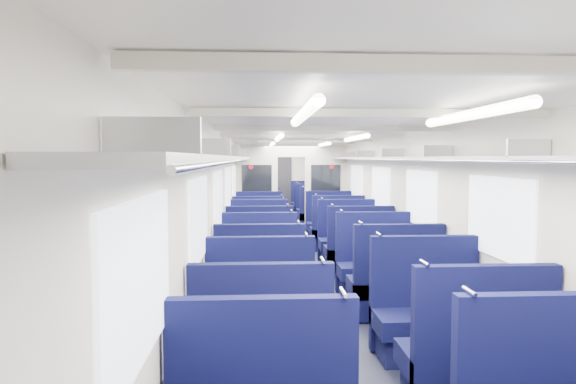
% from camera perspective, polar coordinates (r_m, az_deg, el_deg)
% --- Properties ---
extents(floor, '(2.80, 18.00, 0.01)m').
position_cam_1_polar(floor, '(10.07, 1.57, -7.51)').
color(floor, black).
rests_on(floor, ground).
extents(ceiling, '(2.80, 18.00, 0.01)m').
position_cam_1_polar(ceiling, '(9.89, 1.59, 5.96)').
color(ceiling, silver).
rests_on(ceiling, wall_left).
extents(wall_left, '(0.02, 18.00, 2.35)m').
position_cam_1_polar(wall_left, '(9.89, -6.53, -0.87)').
color(wall_left, beige).
rests_on(wall_left, floor).
extents(dado_left, '(0.03, 17.90, 0.70)m').
position_cam_1_polar(dado_left, '(9.99, -6.41, -5.59)').
color(dado_left, black).
rests_on(dado_left, floor).
extents(wall_right, '(0.02, 18.00, 2.35)m').
position_cam_1_polar(wall_right, '(10.13, 9.50, -0.79)').
color(wall_right, beige).
rests_on(wall_right, floor).
extents(dado_right, '(0.03, 17.90, 0.70)m').
position_cam_1_polar(dado_right, '(10.22, 9.36, -5.41)').
color(dado_right, black).
rests_on(dado_right, floor).
extents(wall_far, '(2.80, 0.02, 2.35)m').
position_cam_1_polar(wall_far, '(18.88, -0.77, 1.37)').
color(wall_far, beige).
rests_on(wall_far, floor).
extents(luggage_rack_left, '(0.36, 17.40, 0.18)m').
position_cam_1_polar(luggage_rack_left, '(9.85, -5.47, 3.76)').
color(luggage_rack_left, '#B2B5BA').
rests_on(luggage_rack_left, wall_left).
extents(luggage_rack_right, '(0.36, 17.40, 0.18)m').
position_cam_1_polar(luggage_rack_right, '(10.06, 8.51, 3.74)').
color(luggage_rack_right, '#B2B5BA').
rests_on(luggage_rack_right, wall_right).
extents(windows, '(2.78, 15.60, 0.75)m').
position_cam_1_polar(windows, '(9.44, 1.82, 0.42)').
color(windows, white).
rests_on(windows, wall_left).
extents(ceiling_fittings, '(2.70, 16.06, 0.11)m').
position_cam_1_polar(ceiling_fittings, '(9.62, 1.73, 5.66)').
color(ceiling_fittings, beige).
rests_on(ceiling_fittings, ceiling).
extents(end_door, '(0.75, 0.06, 2.00)m').
position_cam_1_polar(end_door, '(18.83, -0.76, 0.83)').
color(end_door, black).
rests_on(end_door, floor).
extents(bulkhead, '(2.80, 0.10, 2.35)m').
position_cam_1_polar(bulkhead, '(13.13, 0.37, 0.55)').
color(bulkhead, beige).
rests_on(bulkhead, floor).
extents(seat_4, '(1.10, 0.61, 1.22)m').
position_cam_1_polar(seat_4, '(4.28, -2.99, -18.16)').
color(seat_4, '#0B0E39').
rests_on(seat_4, floor).
extents(seat_5, '(1.10, 0.61, 1.22)m').
position_cam_1_polar(seat_5, '(4.46, 19.99, -17.46)').
color(seat_5, '#0B0E39').
rests_on(seat_5, floor).
extents(seat_6, '(1.10, 0.61, 1.22)m').
position_cam_1_polar(seat_6, '(5.22, -3.06, -14.05)').
color(seat_6, '#0B0E39').
rests_on(seat_6, floor).
extents(seat_7, '(1.10, 0.61, 1.22)m').
position_cam_1_polar(seat_7, '(5.45, 15.19, -13.42)').
color(seat_7, '#0B0E39').
rests_on(seat_7, floor).
extents(seat_8, '(1.10, 0.61, 1.22)m').
position_cam_1_polar(seat_8, '(6.46, -3.12, -10.55)').
color(seat_8, '#0B0E39').
rests_on(seat_8, floor).
extents(seat_9, '(1.10, 0.61, 1.22)m').
position_cam_1_polar(seat_9, '(6.58, 11.75, -10.36)').
color(seat_9, '#0B0E39').
rests_on(seat_9, floor).
extents(seat_10, '(1.10, 0.61, 1.22)m').
position_cam_1_polar(seat_10, '(7.43, -3.15, -8.64)').
color(seat_10, '#0B0E39').
rests_on(seat_10, floor).
extents(seat_11, '(1.10, 0.61, 1.22)m').
position_cam_1_polar(seat_11, '(7.60, 9.59, -8.40)').
color(seat_11, '#0B0E39').
rests_on(seat_11, floor).
extents(seat_12, '(1.10, 0.61, 1.22)m').
position_cam_1_polar(seat_12, '(8.70, -3.18, -6.80)').
color(seat_12, '#0B0E39').
rests_on(seat_12, floor).
extents(seat_13, '(1.10, 0.61, 1.22)m').
position_cam_1_polar(seat_13, '(8.78, 7.79, -6.74)').
color(seat_13, '#0B0E39').
rests_on(seat_13, floor).
extents(seat_14, '(1.10, 0.61, 1.22)m').
position_cam_1_polar(seat_14, '(9.75, -3.20, -5.65)').
color(seat_14, '#0B0E39').
rests_on(seat_14, floor).
extents(seat_15, '(1.10, 0.61, 1.22)m').
position_cam_1_polar(seat_15, '(9.81, 6.59, -5.61)').
color(seat_15, '#0B0E39').
rests_on(seat_15, floor).
extents(seat_16, '(1.10, 0.61, 1.22)m').
position_cam_1_polar(seat_16, '(10.83, -3.22, -4.70)').
color(seat_16, '#0B0E39').
rests_on(seat_16, floor).
extents(seat_17, '(1.10, 0.61, 1.22)m').
position_cam_1_polar(seat_17, '(11.09, 5.42, -4.51)').
color(seat_17, '#0B0E39').
rests_on(seat_17, floor).
extents(seat_18, '(1.10, 0.61, 1.22)m').
position_cam_1_polar(seat_18, '(12.04, -3.23, -3.84)').
color(seat_18, '#0B0E39').
rests_on(seat_18, floor).
extents(seat_19, '(1.10, 0.61, 1.22)m').
position_cam_1_polar(seat_19, '(12.21, 4.60, -3.74)').
color(seat_19, '#0B0E39').
rests_on(seat_19, floor).
extents(seat_20, '(1.10, 0.61, 1.22)m').
position_cam_1_polar(seat_20, '(14.05, -3.25, -2.75)').
color(seat_20, '#0B0E39').
rests_on(seat_20, floor).
extents(seat_21, '(1.10, 0.61, 1.22)m').
position_cam_1_polar(seat_21, '(14.19, 3.47, -2.68)').
color(seat_21, '#0B0E39').
rests_on(seat_21, floor).
extents(seat_22, '(1.10, 0.61, 1.22)m').
position_cam_1_polar(seat_22, '(15.18, -3.26, -2.26)').
color(seat_22, '#0B0E39').
rests_on(seat_22, floor).
extents(seat_23, '(1.10, 0.61, 1.22)m').
position_cam_1_polar(seat_23, '(15.34, 2.96, -2.19)').
color(seat_23, '#0B0E39').
rests_on(seat_23, floor).
extents(seat_24, '(1.10, 0.61, 1.22)m').
position_cam_1_polar(seat_24, '(16.24, -3.26, -1.86)').
color(seat_24, '#0B0E39').
rests_on(seat_24, floor).
extents(seat_25, '(1.10, 0.61, 1.22)m').
position_cam_1_polar(seat_25, '(16.31, 2.58, -1.83)').
color(seat_25, '#0B0E39').
rests_on(seat_25, floor).
extents(seat_26, '(1.10, 0.61, 1.22)m').
position_cam_1_polar(seat_26, '(17.60, -3.27, -1.42)').
color(seat_26, '#0B0E39').
rests_on(seat_26, floor).
extents(seat_27, '(1.10, 0.61, 1.22)m').
position_cam_1_polar(seat_27, '(17.59, 2.15, -1.42)').
color(seat_27, '#0B0E39').
rests_on(seat_27, floor).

